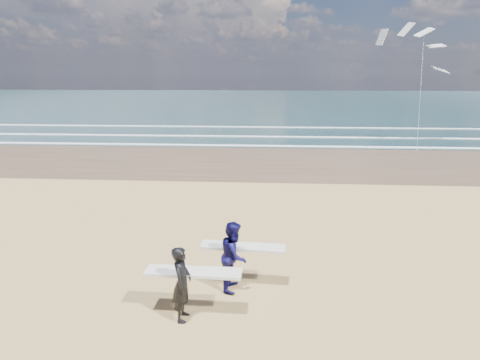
{
  "coord_description": "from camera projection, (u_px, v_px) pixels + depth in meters",
  "views": [
    {
      "loc": [
        2.88,
        -8.73,
        5.38
      ],
      "look_at": [
        1.83,
        6.0,
        1.65
      ],
      "focal_mm": 32.0,
      "sensor_mm": 36.0,
      "label": 1
    }
  ],
  "objects": [
    {
      "name": "kite_1",
      "position": [
        422.0,
        72.0,
        31.55
      ],
      "size": [
        6.19,
        4.78,
        9.5
      ],
      "color": "slate",
      "rests_on": "ground"
    },
    {
      "name": "ocean",
      "position": [
        364.0,
        102.0,
        78.2
      ],
      "size": [
        220.0,
        100.0,
        0.02
      ],
      "primitive_type": "cube",
      "color": "#1A3639",
      "rests_on": "ground"
    },
    {
      "name": "surfer_far",
      "position": [
        235.0,
        255.0,
        10.79
      ],
      "size": [
        2.23,
        1.16,
        1.79
      ],
      "color": "#0D0B3E",
      "rests_on": "ground"
    },
    {
      "name": "foam_breakers",
      "position": [
        475.0,
        138.0,
        35.74
      ],
      "size": [
        220.0,
        11.7,
        0.05
      ],
      "color": "white",
      "rests_on": "ground"
    },
    {
      "name": "surfer_near",
      "position": [
        184.0,
        282.0,
        9.44
      ],
      "size": [
        2.21,
        0.95,
        1.73
      ],
      "color": "black",
      "rests_on": "ground"
    }
  ]
}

